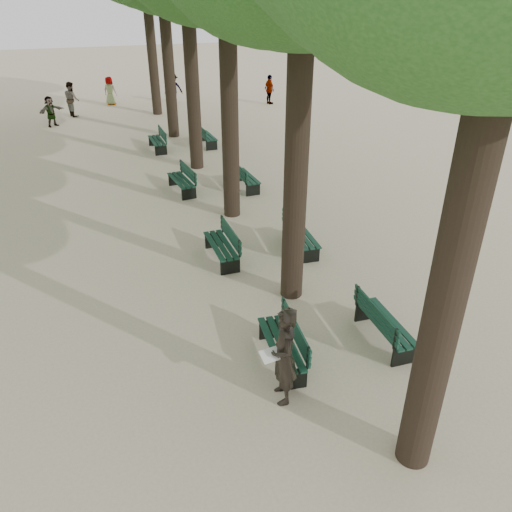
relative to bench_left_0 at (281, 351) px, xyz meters
name	(u,v)px	position (x,y,z in m)	size (l,w,h in m)	color
ground	(278,392)	(-0.37, -0.78, -0.27)	(120.00, 120.00, 0.00)	beige
bench_left_0	(281,351)	(0.00, 0.00, 0.00)	(0.74, 1.85, 0.92)	black
bench_left_1	(222,251)	(0.00, 4.39, 0.00)	(0.59, 1.81, 0.92)	black
bench_left_2	(182,185)	(0.00, 9.70, 0.00)	(0.76, 1.85, 0.92)	black
bench_left_3	(157,144)	(0.00, 15.10, 0.00)	(0.61, 1.81, 0.92)	black
bench_right_0	(384,330)	(2.27, -0.08, 0.00)	(0.64, 1.82, 0.92)	black
bench_right_1	(301,241)	(2.27, 4.26, 0.00)	(0.70, 1.84, 0.92)	black
bench_right_2	(245,181)	(2.27, 9.32, 0.00)	(0.65, 1.82, 0.92)	black
bench_right_3	(207,140)	(2.27, 15.11, 0.00)	(0.64, 1.82, 0.92)	black
man_with_map	(284,356)	(-0.34, -0.92, 0.68)	(0.67, 0.81, 1.91)	black
pedestrian_e	(51,111)	(-4.50, 21.18, 0.50)	(1.43, 0.31, 1.54)	#262628
pedestrian_b	(173,88)	(2.63, 24.93, 0.60)	(1.13, 0.35, 1.75)	#262628
pedestrian_d	(110,91)	(-1.15, 25.64, 0.56)	(0.81, 0.33, 1.66)	#262628
pedestrian_a	(72,99)	(-3.39, 23.23, 0.66)	(0.90, 0.37, 1.86)	#262628
pedestrian_c	(270,90)	(8.14, 22.65, 0.59)	(1.02, 0.35, 1.73)	#262628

